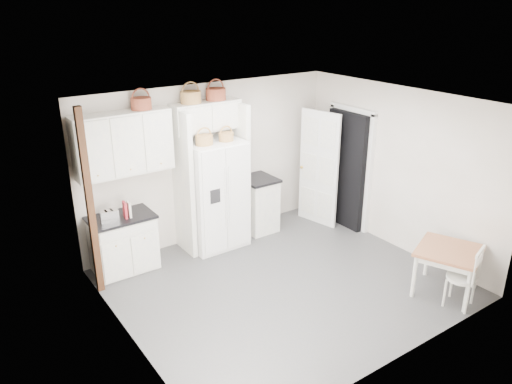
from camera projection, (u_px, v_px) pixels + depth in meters
floor at (283, 283)px, 7.16m from camera, size 4.50×4.50×0.00m
ceiling at (287, 104)px, 6.22m from camera, size 4.50×4.50×0.00m
wall_back at (210, 162)px, 8.22m from camera, size 4.50×0.00×4.50m
wall_left at (124, 244)px, 5.49m from camera, size 0.00×4.00×4.00m
wall_right at (397, 169)px, 7.89m from camera, size 0.00×4.00×4.00m
refrigerator at (214, 194)px, 8.02m from camera, size 0.91×0.73×1.76m
base_cab_left at (124, 244)px, 7.41m from camera, size 0.90×0.57×0.83m
base_cab_right at (258, 205)px, 8.69m from camera, size 0.52×0.63×0.92m
dining_table at (446, 271)px, 6.84m from camera, size 1.05×1.05×0.67m
windsor_chair at (461, 277)px, 6.52m from camera, size 0.51×0.49×0.85m
counter_left at (121, 218)px, 7.25m from camera, size 0.93×0.60×0.04m
counter_right at (258, 179)px, 8.52m from camera, size 0.56×0.67×0.04m
toaster at (109, 216)px, 7.04m from camera, size 0.27×0.17×0.17m
cookbook_red at (125, 210)px, 7.16m from camera, size 0.06×0.16×0.24m
cookbook_cream at (129, 209)px, 7.20m from camera, size 0.05×0.15×0.23m
basket_upper_c at (141, 104)px, 7.04m from camera, size 0.30×0.30×0.17m
basket_bridge_a at (191, 97)px, 7.46m from camera, size 0.32×0.32×0.18m
basket_bridge_b at (216, 94)px, 7.69m from camera, size 0.32×0.32×0.18m
basket_fridge_a at (204, 140)px, 7.49m from camera, size 0.27×0.27×0.14m
basket_fridge_b at (226, 137)px, 7.69m from camera, size 0.24×0.24×0.13m
upper_cabinet at (123, 144)px, 7.07m from camera, size 1.40×0.34×0.90m
bridge_cabinet at (206, 116)px, 7.71m from camera, size 1.12×0.34×0.45m
fridge_panel_left at (183, 184)px, 7.69m from camera, size 0.08×0.60×2.30m
fridge_panel_right at (239, 172)px, 8.24m from camera, size 0.08×0.60×2.30m
trim_post at (90, 204)px, 6.55m from camera, size 0.09×0.09×2.60m
doorway_void at (347, 170)px, 8.70m from camera, size 0.18×0.85×2.05m
door_slab at (319, 169)px, 8.77m from camera, size 0.21×0.79×2.05m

